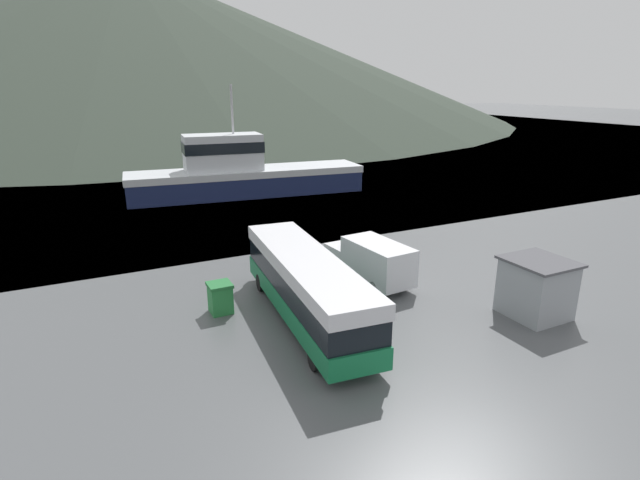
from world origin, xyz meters
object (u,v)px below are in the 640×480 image
at_px(storage_bin, 220,298).
at_px(dock_kiosk, 536,288).
at_px(delivery_van, 371,260).
at_px(tour_bus, 306,284).
at_px(fishing_boat, 242,173).
at_px(small_boat, 163,184).

bearing_deg(storage_bin, dock_kiosk, -27.61).
distance_m(delivery_van, storage_bin, 8.40).
relative_size(tour_bus, delivery_van, 1.95).
bearing_deg(fishing_boat, dock_kiosk, 13.37).
xyz_separation_m(tour_bus, storage_bin, (-3.29, 2.50, -0.99)).
relative_size(storage_bin, dock_kiosk, 0.52).
relative_size(tour_bus, dock_kiosk, 4.14).
relative_size(delivery_van, dock_kiosk, 2.12).
distance_m(delivery_van, dock_kiosk, 8.29).
bearing_deg(dock_kiosk, tour_bus, 156.16).
bearing_deg(small_boat, fishing_boat, -83.16).
relative_size(delivery_van, fishing_boat, 0.27).
bearing_deg(dock_kiosk, storage_bin, 152.39).
height_order(dock_kiosk, small_boat, dock_kiosk).
bearing_deg(fishing_boat, delivery_van, 4.70).
height_order(storage_bin, dock_kiosk, dock_kiosk).
distance_m(tour_bus, dock_kiosk, 10.57).
xyz_separation_m(tour_bus, delivery_van, (5.10, 2.65, -0.50)).
height_order(fishing_boat, small_boat, fishing_boat).
distance_m(fishing_boat, storage_bin, 26.05).
xyz_separation_m(delivery_van, storage_bin, (-8.39, -0.15, -0.49)).
distance_m(tour_bus, delivery_van, 5.77).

